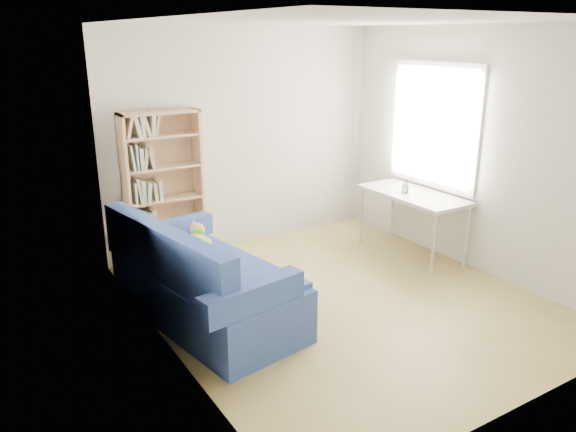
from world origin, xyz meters
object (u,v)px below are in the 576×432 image
object	(u,v)px
bookshelf	(164,195)
pen_cup	(405,188)
desk	(413,199)
sofa	(201,283)

from	to	relation	value
bookshelf	pen_cup	xyz separation A→B (m)	(2.45, -1.24, 0.01)
bookshelf	desk	size ratio (longest dim) A/B	1.30
sofa	bookshelf	size ratio (longest dim) A/B	1.21
pen_cup	sofa	bearing A→B (deg)	-174.60
bookshelf	desk	world-z (taller)	bookshelf
bookshelf	desk	bearing A→B (deg)	-27.11
bookshelf	pen_cup	distance (m)	2.74
sofa	desk	size ratio (longest dim) A/B	1.57
sofa	bookshelf	xyz separation A→B (m)	(0.22, 1.49, 0.43)
desk	pen_cup	bearing A→B (deg)	144.40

